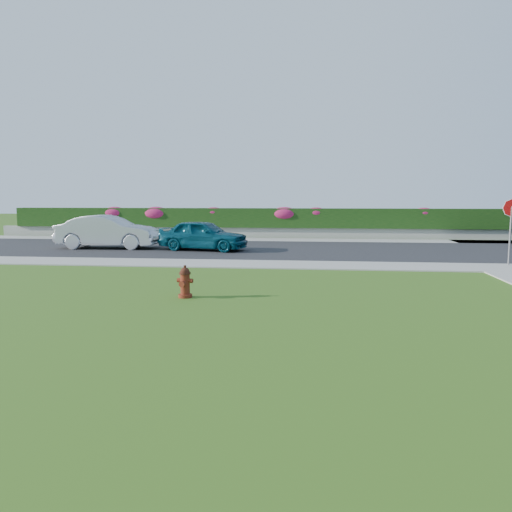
# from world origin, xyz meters

# --- Properties ---
(ground) EXTENTS (120.00, 120.00, 0.00)m
(ground) POSITION_xyz_m (0.00, 0.00, 0.00)
(ground) COLOR black
(ground) RESTS_ON ground
(street_far) EXTENTS (26.00, 8.00, 0.04)m
(street_far) POSITION_xyz_m (-5.00, 14.00, 0.02)
(street_far) COLOR black
(street_far) RESTS_ON ground
(sidewalk_far) EXTENTS (24.00, 2.00, 0.04)m
(sidewalk_far) POSITION_xyz_m (-6.00, 9.00, 0.02)
(sidewalk_far) COLOR gray
(sidewalk_far) RESTS_ON ground
(curb_corner) EXTENTS (2.00, 2.00, 0.04)m
(curb_corner) POSITION_xyz_m (7.00, 9.00, 0.02)
(curb_corner) COLOR gray
(curb_corner) RESTS_ON ground
(sidewalk_beyond) EXTENTS (34.00, 2.00, 0.04)m
(sidewalk_beyond) POSITION_xyz_m (-1.00, 19.00, 0.02)
(sidewalk_beyond) COLOR gray
(sidewalk_beyond) RESTS_ON ground
(retaining_wall) EXTENTS (34.00, 0.40, 0.60)m
(retaining_wall) POSITION_xyz_m (-1.00, 20.50, 0.30)
(retaining_wall) COLOR gray
(retaining_wall) RESTS_ON ground
(hedge) EXTENTS (32.00, 0.90, 1.10)m
(hedge) POSITION_xyz_m (-1.00, 20.60, 1.15)
(hedge) COLOR black
(hedge) RESTS_ON retaining_wall
(fire_hydrant) EXTENTS (0.39, 0.37, 0.76)m
(fire_hydrant) POSITION_xyz_m (-2.22, 3.17, 0.36)
(fire_hydrant) COLOR #4E180C
(fire_hydrant) RESTS_ON ground
(sedan_teal) EXTENTS (4.09, 2.29, 1.32)m
(sedan_teal) POSITION_xyz_m (-4.03, 13.18, 0.70)
(sedan_teal) COLOR #0B4355
(sedan_teal) RESTS_ON street_far
(sedan_silver) EXTENTS (4.54, 1.70, 1.48)m
(sedan_silver) POSITION_xyz_m (-8.44, 13.49, 0.78)
(sedan_silver) COLOR #AFB1B7
(sedan_silver) RESTS_ON street_far
(stop_sign) EXTENTS (0.62, 0.09, 2.28)m
(stop_sign) POSITION_xyz_m (7.33, 9.68, 1.67)
(stop_sign) COLOR slate
(stop_sign) RESTS_ON ground
(flower_clump_a) EXTENTS (1.42, 0.91, 0.71)m
(flower_clump_a) POSITION_xyz_m (-11.02, 20.50, 1.42)
(flower_clump_a) COLOR #BA1F55
(flower_clump_a) RESTS_ON hedge
(flower_clump_b) EXTENTS (1.56, 1.01, 0.78)m
(flower_clump_b) POSITION_xyz_m (-8.49, 20.50, 1.39)
(flower_clump_b) COLOR #BA1F55
(flower_clump_b) RESTS_ON hedge
(flower_clump_c) EXTENTS (1.13, 0.73, 0.57)m
(flower_clump_c) POSITION_xyz_m (-5.04, 20.50, 1.48)
(flower_clump_c) COLOR #BA1F55
(flower_clump_c) RESTS_ON hedge
(flower_clump_d) EXTENTS (1.55, 1.00, 0.78)m
(flower_clump_d) POSITION_xyz_m (-0.94, 20.50, 1.39)
(flower_clump_d) COLOR #BA1F55
(flower_clump_d) RESTS_ON hedge
(flower_clump_e) EXTENTS (1.19, 0.76, 0.59)m
(flower_clump_e) POSITION_xyz_m (0.86, 20.50, 1.46)
(flower_clump_e) COLOR #BA1F55
(flower_clump_e) RESTS_ON hedge
(flower_clump_f) EXTENTS (1.14, 0.73, 0.57)m
(flower_clump_f) POSITION_xyz_m (6.77, 20.50, 1.47)
(flower_clump_f) COLOR #BA1F55
(flower_clump_f) RESTS_ON hedge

